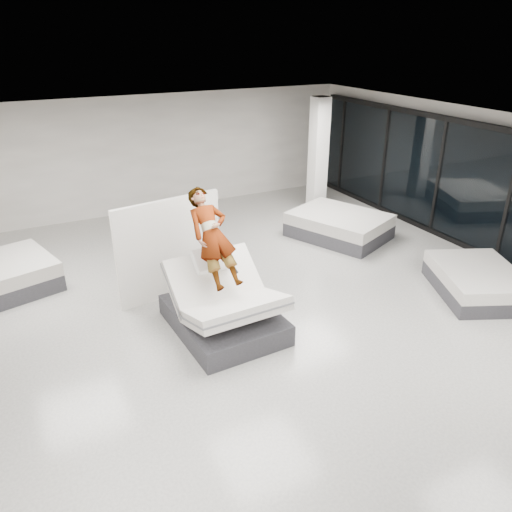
{
  "coord_description": "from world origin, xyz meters",
  "views": [
    {
      "loc": [
        -3.53,
        -6.6,
        4.8
      ],
      "look_at": [
        0.23,
        0.78,
        1.0
      ],
      "focal_mm": 35.0,
      "sensor_mm": 36.0,
      "label": 1
    }
  ],
  "objects_px": {
    "divider_panel": "(170,249)",
    "column": "(318,158)",
    "person": "(214,253)",
    "flat_bed_right_far": "(339,225)",
    "flat_bed_right_near": "(477,281)",
    "remote": "(235,270)",
    "hero_bed": "(224,308)"
  },
  "relations": [
    {
      "from": "person",
      "to": "flat_bed_right_near",
      "type": "relative_size",
      "value": 0.76
    },
    {
      "from": "divider_panel",
      "to": "column",
      "type": "height_order",
      "value": "column"
    },
    {
      "from": "person",
      "to": "divider_panel",
      "type": "distance_m",
      "value": 1.41
    },
    {
      "from": "remote",
      "to": "flat_bed_right_near",
      "type": "xyz_separation_m",
      "value": [
        4.73,
        -1.06,
        -0.84
      ]
    },
    {
      "from": "person",
      "to": "flat_bed_right_far",
      "type": "relative_size",
      "value": 0.67
    },
    {
      "from": "hero_bed",
      "to": "flat_bed_right_near",
      "type": "xyz_separation_m",
      "value": [
        4.95,
        -1.08,
        -0.15
      ]
    },
    {
      "from": "divider_panel",
      "to": "remote",
      "type": "bearing_deg",
      "value": -79.05
    },
    {
      "from": "person",
      "to": "column",
      "type": "xyz_separation_m",
      "value": [
        4.68,
        3.94,
        0.26
      ]
    },
    {
      "from": "remote",
      "to": "flat_bed_right_far",
      "type": "xyz_separation_m",
      "value": [
        4.04,
        2.59,
        -0.8
      ]
    },
    {
      "from": "remote",
      "to": "flat_bed_right_far",
      "type": "bearing_deg",
      "value": 29.96
    },
    {
      "from": "person",
      "to": "flat_bed_right_far",
      "type": "height_order",
      "value": "person"
    },
    {
      "from": "divider_panel",
      "to": "hero_bed",
      "type": "bearing_deg",
      "value": -85.95
    },
    {
      "from": "flat_bed_right_far",
      "to": "column",
      "type": "relative_size",
      "value": 0.85
    },
    {
      "from": "flat_bed_right_near",
      "to": "column",
      "type": "height_order",
      "value": "column"
    },
    {
      "from": "flat_bed_right_far",
      "to": "flat_bed_right_near",
      "type": "xyz_separation_m",
      "value": [
        0.68,
        -3.65,
        -0.04
      ]
    },
    {
      "from": "hero_bed",
      "to": "person",
      "type": "distance_m",
      "value": 0.98
    },
    {
      "from": "flat_bed_right_far",
      "to": "flat_bed_right_near",
      "type": "height_order",
      "value": "flat_bed_right_far"
    },
    {
      "from": "person",
      "to": "column",
      "type": "relative_size",
      "value": 0.57
    },
    {
      "from": "hero_bed",
      "to": "remote",
      "type": "distance_m",
      "value": 0.72
    },
    {
      "from": "remote",
      "to": "divider_panel",
      "type": "height_order",
      "value": "divider_panel"
    },
    {
      "from": "remote",
      "to": "flat_bed_right_near",
      "type": "bearing_deg",
      "value": -15.37
    },
    {
      "from": "person",
      "to": "column",
      "type": "height_order",
      "value": "column"
    },
    {
      "from": "divider_panel",
      "to": "column",
      "type": "xyz_separation_m",
      "value": [
        5.05,
        2.63,
        0.62
      ]
    },
    {
      "from": "hero_bed",
      "to": "divider_panel",
      "type": "xyz_separation_m",
      "value": [
        -0.39,
        1.63,
        0.56
      ]
    },
    {
      "from": "divider_panel",
      "to": "flat_bed_right_near",
      "type": "relative_size",
      "value": 0.9
    },
    {
      "from": "flat_bed_right_near",
      "to": "remote",
      "type": "bearing_deg",
      "value": 167.34
    },
    {
      "from": "remote",
      "to": "column",
      "type": "xyz_separation_m",
      "value": [
        4.45,
        4.27,
        0.49
      ]
    },
    {
      "from": "flat_bed_right_near",
      "to": "column",
      "type": "bearing_deg",
      "value": 92.98
    },
    {
      "from": "flat_bed_right_far",
      "to": "divider_panel",
      "type": "bearing_deg",
      "value": -168.5
    },
    {
      "from": "flat_bed_right_far",
      "to": "flat_bed_right_near",
      "type": "distance_m",
      "value": 3.72
    },
    {
      "from": "hero_bed",
      "to": "column",
      "type": "bearing_deg",
      "value": 42.35
    },
    {
      "from": "person",
      "to": "divider_panel",
      "type": "relative_size",
      "value": 0.84
    }
  ]
}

